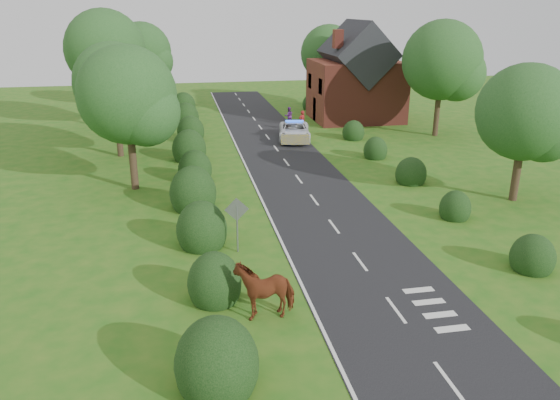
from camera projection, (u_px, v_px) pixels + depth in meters
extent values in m
plane|color=#246416|center=(360.00, 262.00, 23.22)|extent=(120.00, 120.00, 0.00)
cube|color=black|center=(289.00, 166.00, 37.11)|extent=(6.00, 70.00, 0.02)
cube|color=white|center=(449.00, 381.00, 15.80)|extent=(0.12, 1.80, 0.01)
cube|color=white|center=(396.00, 310.00, 19.51)|extent=(0.12, 1.80, 0.01)
cube|color=white|center=(360.00, 261.00, 23.21)|extent=(0.12, 1.80, 0.01)
cube|color=white|center=(334.00, 226.00, 26.92)|extent=(0.12, 1.80, 0.01)
cube|color=white|center=(314.00, 200.00, 30.62)|extent=(0.12, 1.80, 0.01)
cube|color=white|center=(299.00, 179.00, 34.32)|extent=(0.12, 1.80, 0.01)
cube|color=white|center=(286.00, 162.00, 38.03)|extent=(0.12, 1.80, 0.01)
cube|color=white|center=(276.00, 148.00, 41.73)|extent=(0.12, 1.80, 0.01)
cube|color=white|center=(268.00, 137.00, 45.44)|extent=(0.12, 1.80, 0.01)
cube|color=white|center=(260.00, 127.00, 49.14)|extent=(0.12, 1.80, 0.01)
cube|color=white|center=(254.00, 119.00, 52.84)|extent=(0.12, 1.80, 0.01)
cube|color=white|center=(249.00, 111.00, 56.55)|extent=(0.12, 1.80, 0.01)
cube|color=white|center=(244.00, 105.00, 60.25)|extent=(0.12, 1.80, 0.01)
cube|color=white|center=(240.00, 99.00, 63.96)|extent=(0.12, 1.80, 0.01)
cube|color=white|center=(236.00, 94.00, 67.66)|extent=(0.12, 1.80, 0.01)
cube|color=white|center=(247.00, 168.00, 36.60)|extent=(0.12, 70.00, 0.01)
cube|color=white|center=(452.00, 329.00, 18.36)|extent=(1.20, 0.35, 0.01)
cube|color=white|center=(440.00, 315.00, 19.20)|extent=(1.20, 0.35, 0.01)
cube|color=white|center=(429.00, 302.00, 20.03)|extent=(1.20, 0.35, 0.01)
cube|color=white|center=(418.00, 290.00, 20.86)|extent=(1.20, 0.35, 0.01)
ellipsoid|color=black|center=(217.00, 364.00, 15.33)|extent=(2.40, 2.52, 2.80)
ellipsoid|color=black|center=(215.00, 283.00, 20.05)|extent=(2.00, 2.10, 2.40)
ellipsoid|color=black|center=(202.00, 230.00, 24.61)|extent=(2.30, 2.41, 2.70)
ellipsoid|color=black|center=(193.00, 193.00, 29.18)|extent=(2.50, 2.62, 3.00)
ellipsoid|color=black|center=(195.00, 170.00, 33.91)|extent=(2.10, 2.20, 2.50)
ellipsoid|color=black|center=(189.00, 149.00, 38.48)|extent=(2.40, 2.52, 2.80)
ellipsoid|color=black|center=(191.00, 132.00, 44.10)|extent=(2.20, 2.31, 2.60)
ellipsoid|color=black|center=(186.00, 118.00, 49.62)|extent=(2.30, 2.41, 2.70)
ellipsoid|color=black|center=(184.00, 106.00, 55.15)|extent=(2.40, 2.52, 2.80)
ellipsoid|color=black|center=(532.00, 258.00, 22.36)|extent=(1.80, 1.89, 2.00)
ellipsoid|color=black|center=(455.00, 209.00, 27.87)|extent=(1.60, 1.68, 1.90)
ellipsoid|color=black|center=(411.00, 174.00, 33.44)|extent=(1.90, 2.00, 2.10)
ellipsoid|color=black|center=(375.00, 151.00, 38.99)|extent=(1.70, 1.78, 2.00)
ellipsoid|color=black|center=(353.00, 132.00, 44.60)|extent=(1.80, 1.89, 2.00)
ellipsoid|color=black|center=(310.00, 104.00, 57.53)|extent=(1.70, 1.78, 2.00)
cylinder|color=#332316|center=(133.00, 157.00, 31.92)|extent=(0.44, 0.44, 3.96)
sphere|color=#1C4A1B|center=(127.00, 95.00, 30.72)|extent=(5.60, 5.60, 5.60)
sphere|color=#3C6B2E|center=(146.00, 112.00, 30.67)|extent=(3.92, 3.92, 3.92)
cylinder|color=#332316|center=(118.00, 131.00, 39.10)|extent=(0.44, 0.44, 3.74)
sphere|color=#1C4A1B|center=(114.00, 83.00, 37.97)|extent=(5.60, 5.60, 5.60)
sphere|color=#3C6B2E|center=(129.00, 96.00, 37.90)|extent=(3.92, 3.92, 3.92)
cylinder|color=#332316|center=(110.00, 101.00, 47.92)|extent=(0.44, 0.44, 4.84)
sphere|color=#1C4A1B|center=(105.00, 49.00, 46.45)|extent=(6.80, 6.80, 6.80)
sphere|color=#3C6B2E|center=(120.00, 63.00, 46.39)|extent=(4.76, 4.76, 4.76)
cylinder|color=#332316|center=(145.00, 88.00, 57.73)|extent=(0.44, 0.44, 4.18)
sphere|color=#1C4A1B|center=(142.00, 51.00, 56.46)|extent=(6.00, 6.00, 6.00)
sphere|color=#3C6B2E|center=(153.00, 61.00, 56.40)|extent=(4.20, 4.20, 4.20)
cylinder|color=#332316|center=(517.00, 170.00, 30.11)|extent=(0.44, 0.44, 3.52)
sphere|color=#1C4A1B|center=(526.00, 112.00, 29.04)|extent=(5.20, 5.20, 5.20)
sphere|color=#3C6B2E|center=(545.00, 128.00, 28.98)|extent=(3.64, 3.64, 3.64)
cylinder|color=#332316|center=(437.00, 109.00, 45.30)|extent=(0.44, 0.44, 4.40)
sphere|color=#1C4A1B|center=(442.00, 60.00, 43.97)|extent=(6.40, 6.40, 6.40)
sphere|color=#3C6B2E|center=(457.00, 73.00, 43.90)|extent=(4.48, 4.48, 4.48)
cylinder|color=#332316|center=(328.00, 87.00, 59.32)|extent=(0.44, 0.44, 3.96)
sphere|color=#1C4A1B|center=(329.00, 53.00, 58.12)|extent=(6.00, 6.00, 6.00)
sphere|color=#3C6B2E|center=(340.00, 62.00, 58.04)|extent=(4.20, 4.20, 4.20)
cylinder|color=gray|center=(237.00, 229.00, 23.83)|extent=(0.08, 0.08, 2.20)
cube|color=gray|center=(237.00, 209.00, 23.53)|extent=(1.06, 0.04, 1.06)
cube|color=brown|center=(356.00, 91.00, 51.74)|extent=(8.00, 7.00, 5.50)
cube|color=black|center=(357.00, 53.00, 50.59)|extent=(5.94, 7.40, 5.94)
cube|color=brown|center=(338.00, 39.00, 47.83)|extent=(0.80, 0.80, 1.60)
imported|color=brown|center=(265.00, 291.00, 19.11)|extent=(2.50, 1.52, 1.68)
imported|color=white|center=(294.00, 131.00, 44.25)|extent=(3.35, 5.62, 1.46)
cube|color=yellow|center=(295.00, 139.00, 41.77)|extent=(2.16, 0.46, 0.81)
cube|color=blue|center=(294.00, 121.00, 43.98)|extent=(1.48, 0.54, 0.14)
imported|color=maroon|center=(302.00, 121.00, 47.27)|extent=(0.78, 0.68, 1.81)
imported|color=#5B216F|center=(289.00, 116.00, 49.96)|extent=(0.83, 0.66, 1.63)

